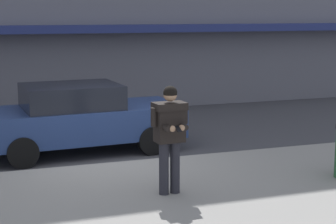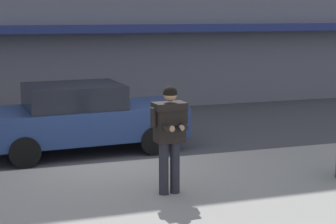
{
  "view_description": "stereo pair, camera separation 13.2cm",
  "coord_description": "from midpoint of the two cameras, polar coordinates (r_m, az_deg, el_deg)",
  "views": [
    {
      "loc": [
        -2.48,
        -10.85,
        3.1
      ],
      "look_at": [
        0.5,
        -2.3,
        1.49
      ],
      "focal_mm": 60.0,
      "sensor_mm": 36.0,
      "label": 1
    },
    {
      "loc": [
        -2.35,
        -10.89,
        3.1
      ],
      "look_at": [
        0.5,
        -2.3,
        1.49
      ],
      "focal_mm": 60.0,
      "sensor_mm": 36.0,
      "label": 2
    }
  ],
  "objects": [
    {
      "name": "man_texting_on_phone",
      "position": [
        9.1,
        -0.24,
        -1.64
      ],
      "size": [
        0.65,
        0.6,
        1.81
      ],
      "color": "#23232B",
      "rests_on": "sidewalk"
    },
    {
      "name": "curb_paint_line",
      "position": [
        11.85,
        -1.8,
        -5.06
      ],
      "size": [
        28.0,
        0.12,
        0.01
      ],
      "primitive_type": "cube",
      "color": "silver",
      "rests_on": "ground"
    },
    {
      "name": "sidewalk",
      "position": [
        9.23,
        3.68,
        -9.11
      ],
      "size": [
        32.0,
        5.3,
        0.14
      ],
      "primitive_type": "cube",
      "color": "gray",
      "rests_on": "ground"
    },
    {
      "name": "parked_sedan_mid",
      "position": [
        12.66,
        -9.42,
        -0.56
      ],
      "size": [
        4.6,
        2.13,
        1.54
      ],
      "color": "navy",
      "rests_on": "ground"
    },
    {
      "name": "ground_plane",
      "position": [
        11.56,
        -6.48,
        -5.53
      ],
      "size": [
        80.0,
        80.0,
        0.0
      ],
      "primitive_type": "plane",
      "color": "#3D3D42"
    }
  ]
}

